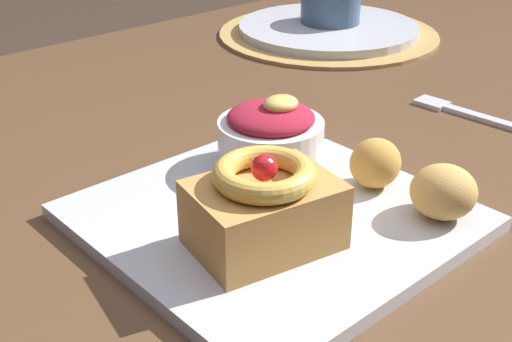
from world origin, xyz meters
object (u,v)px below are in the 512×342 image
Objects in this scene: cake_slice at (264,207)px; back_ramekin at (331,3)px; fritter_middle at (375,163)px; fork at (459,111)px; front_plate at (273,217)px; back_plate at (328,28)px; fritter_front at (443,192)px; berry_ramekin at (271,137)px.

cake_slice is 1.28× the size of back_ramekin.
fritter_middle reaches higher than fork.
back_plate is at bearing 37.91° from front_plate.
fritter_front is at bearing -25.55° from cake_slice.
back_plate is (0.34, 0.43, -0.02)m from fritter_front.
cake_slice is 0.13m from fritter_middle.
front_plate is 0.06m from cake_slice.
front_plate is 0.09m from berry_ramekin.
fritter_front is at bearing 115.89° from fork.
back_ramekin is at bearing 51.41° from fritter_front.
cake_slice is 0.59m from back_plate.
back_plate reaches higher than front_plate.
berry_ramekin is at bearing 44.66° from cake_slice.
berry_ramekin is 0.47m from back_plate.
back_plate is at bearing -146.77° from back_ramekin.
berry_ramekin is 0.16m from fritter_front.
fritter_middle is at bearing 90.75° from fritter_front.
cake_slice is 0.91× the size of fork.
fritter_front is (0.09, -0.09, 0.03)m from front_plate.
front_plate is 5.88× the size of fritter_middle.
fritter_front is (0.13, -0.06, -0.01)m from cake_slice.
fork is (0.35, 0.06, -0.04)m from cake_slice.
back_plate is 3.01× the size of back_ramekin.
fritter_front is 0.25m from fork.
berry_ramekin is 0.26m from fork.
front_plate is 5.10× the size of fritter_front.
cake_slice is at bearing -178.32° from fritter_middle.
fritter_middle is 0.23m from fork.
front_plate is 2.10× the size of fork.
fritter_middle is at bearing 100.97° from fork.
cake_slice is at bearing -141.18° from front_plate.
fritter_middle reaches higher than back_plate.
front_plate is 2.97× the size of back_ramekin.
cake_slice is 0.60m from back_ramekin.
cake_slice is 0.36m from fork.
berry_ramekin reaches higher than front_plate.
back_ramekin reaches higher than fritter_middle.
fritter_middle is (0.09, -0.03, 0.03)m from front_plate.
front_plate is at bearing -142.19° from back_ramekin.
berry_ramekin reaches higher than fritter_front.
fritter_front is 0.41× the size of fork.
fritter_middle is 0.36× the size of fork.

